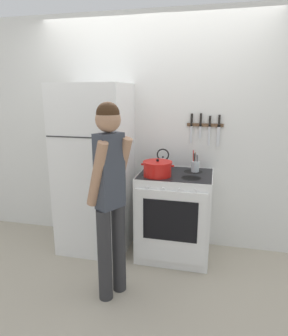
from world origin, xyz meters
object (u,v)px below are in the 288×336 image
stove_range (174,215)px  utensil_jar (195,166)px  person (110,192)px  dutch_oven_pot (157,169)px  refrigerator (95,170)px  tea_kettle (163,163)px

stove_range → utensil_jar: 0.57m
utensil_jar → person: size_ratio=0.14×
utensil_jar → dutch_oven_pot: bearing=-144.8°
stove_range → refrigerator: bearing=179.1°
utensil_jar → refrigerator: bearing=-172.5°
tea_kettle → person: person is taller
stove_range → person: size_ratio=0.55×
dutch_oven_pot → person: size_ratio=0.20×
tea_kettle → person: 0.95m
refrigerator → dutch_oven_pot: bearing=-8.7°
dutch_oven_pot → person: 0.71m
stove_range → utensil_jar: (0.19, 0.15, 0.51)m
dutch_oven_pot → person: person is taller
refrigerator → person: size_ratio=1.09×
tea_kettle → utensil_jar: 0.34m
stove_range → person: bearing=-119.6°
tea_kettle → stove_range: bearing=-43.7°
refrigerator → dutch_oven_pot: (0.71, -0.11, 0.08)m
utensil_jar → person: bearing=-124.0°
stove_range → tea_kettle: size_ratio=3.92×
utensil_jar → tea_kettle: bearing=-178.9°
tea_kettle → utensil_jar: (0.34, 0.01, -0.01)m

